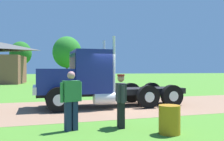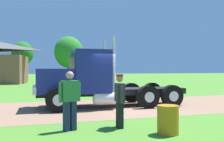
# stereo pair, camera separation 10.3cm
# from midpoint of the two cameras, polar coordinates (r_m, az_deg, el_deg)

# --- Properties ---
(ground_plane) EXTENTS (200.00, 200.00, 0.00)m
(ground_plane) POSITION_cam_midpoint_polar(r_m,az_deg,el_deg) (12.26, 0.89, -8.22)
(ground_plane) COLOR #48822A
(dirt_track) EXTENTS (120.00, 6.09, 0.01)m
(dirt_track) POSITION_cam_midpoint_polar(r_m,az_deg,el_deg) (12.26, 0.89, -8.21)
(dirt_track) COLOR #916C54
(dirt_track) RESTS_ON ground_plane
(truck_foreground_white) EXTENTS (7.41, 2.66, 3.33)m
(truck_foreground_white) POSITION_cam_midpoint_polar(r_m,az_deg,el_deg) (12.08, -4.58, -2.33)
(truck_foreground_white) COLOR black
(truck_foreground_white) RESTS_ON ground_plane
(visitor_standing_near) EXTENTS (0.33, 0.69, 1.65)m
(visitor_standing_near) POSITION_cam_midpoint_polar(r_m,az_deg,el_deg) (7.83, 2.13, -6.30)
(visitor_standing_near) COLOR #2D2D33
(visitor_standing_near) RESTS_ON ground_plane
(visitor_walking_mid) EXTENTS (0.66, 0.37, 1.74)m
(visitor_walking_mid) POSITION_cam_midpoint_polar(r_m,az_deg,el_deg) (7.53, -9.15, -6.17)
(visitor_walking_mid) COLOR #33723F
(visitor_walking_mid) RESTS_ON ground_plane
(steel_barrel) EXTENTS (0.60, 0.60, 0.80)m
(steel_barrel) POSITION_cam_midpoint_polar(r_m,az_deg,el_deg) (7.30, 12.95, -10.81)
(steel_barrel) COLOR #B27214
(steel_barrel) RESTS_ON ground_plane
(tree_mid) EXTENTS (3.40, 3.40, 6.28)m
(tree_mid) POSITION_cam_midpoint_polar(r_m,az_deg,el_deg) (42.59, -19.57, 3.63)
(tree_mid) COLOR #513823
(tree_mid) RESTS_ON ground_plane
(tree_right) EXTENTS (5.51, 5.51, 8.23)m
(tree_right) POSITION_cam_midpoint_polar(r_m,az_deg,el_deg) (49.44, -9.74, 4.11)
(tree_right) COLOR #513823
(tree_right) RESTS_ON ground_plane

